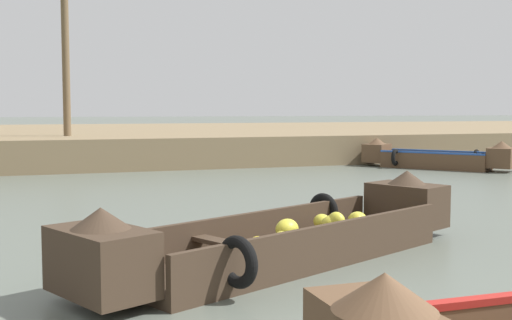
{
  "coord_description": "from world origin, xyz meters",
  "views": [
    {
      "loc": [
        -3.39,
        -2.31,
        1.84
      ],
      "look_at": [
        -0.13,
        6.99,
        1.06
      ],
      "focal_mm": 44.89,
      "sensor_mm": 36.0,
      "label": 1
    }
  ],
  "objects": [
    {
      "name": "banana_boat",
      "position": [
        -0.46,
        4.75,
        0.32
      ],
      "size": [
        5.68,
        3.39,
        0.94
      ],
      "color": "#3D2D21",
      "rests_on": "ground"
    },
    {
      "name": "fishing_skiff_distant",
      "position": [
        8.45,
        14.54,
        0.34
      ],
      "size": [
        3.54,
        4.19,
        0.91
      ],
      "color": "brown",
      "rests_on": "ground"
    },
    {
      "name": "ground_plane",
      "position": [
        0.0,
        10.0,
        0.0
      ],
      "size": [
        300.0,
        300.0,
        0.0
      ],
      "primitive_type": "plane",
      "color": "#596056"
    },
    {
      "name": "riverbank_strip",
      "position": [
        0.0,
        26.53,
        0.49
      ],
      "size": [
        160.0,
        20.0,
        0.97
      ],
      "primitive_type": "cube",
      "color": "#7F6B4C",
      "rests_on": "ground"
    }
  ]
}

